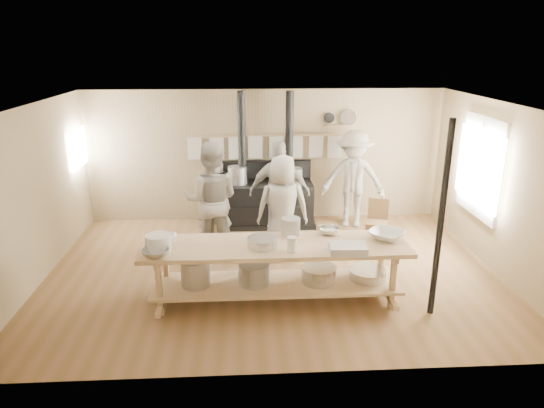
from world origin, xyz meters
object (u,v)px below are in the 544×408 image
object	(u,v)px
roasting_pan	(348,249)
cook_by_window	(353,179)
cook_right	(280,193)
cook_center	(283,208)
chair	(376,230)
cook_far_left	(214,210)
prep_table	(275,266)
cook_left	(211,200)
stove	(266,199)

from	to	relation	value
roasting_pan	cook_by_window	bearing A→B (deg)	76.47
cook_right	roasting_pan	world-z (taller)	cook_right
cook_center	chair	xyz separation A→B (m)	(1.74, 0.54, -0.64)
cook_far_left	chair	xyz separation A→B (m)	(2.87, 0.35, -0.55)
cook_far_left	prep_table	bearing A→B (deg)	107.15
cook_by_window	cook_left	bearing A→B (deg)	-140.09
cook_right	cook_by_window	world-z (taller)	cook_by_window
prep_table	chair	xyz separation A→B (m)	(1.96, 1.99, -0.29)
stove	cook_left	size ratio (longest dim) A/B	1.34
stove	chair	size ratio (longest dim) A/B	3.33
cook_by_window	chair	world-z (taller)	cook_by_window
cook_by_window	chair	bearing A→B (deg)	-57.26
prep_table	roasting_pan	distance (m)	1.05
cook_far_left	cook_right	bearing A→B (deg)	-168.71
prep_table	cook_right	world-z (taller)	cook_right
stove	roasting_pan	size ratio (longest dim) A/B	5.42
cook_center	cook_by_window	world-z (taller)	cook_by_window
cook_far_left	cook_center	bearing A→B (deg)	158.23
cook_left	cook_center	size ratio (longest dim) A/B	1.11
prep_table	chair	distance (m)	2.81
cook_right	cook_by_window	distance (m)	1.64
prep_table	cook_left	size ratio (longest dim) A/B	1.85
cook_left	roasting_pan	distance (m)	2.70
roasting_pan	stove	bearing A→B (deg)	105.31
cook_far_left	cook_by_window	size ratio (longest dim) A/B	0.83
stove	cook_right	xyz separation A→B (m)	(0.21, -0.89, 0.40)
cook_far_left	chair	world-z (taller)	cook_far_left
cook_center	roasting_pan	bearing A→B (deg)	113.80
cook_left	chair	size ratio (longest dim) A/B	2.49
cook_left	prep_table	bearing A→B (deg)	126.41
chair	cook_by_window	bearing A→B (deg)	127.67
roasting_pan	cook_far_left	bearing A→B (deg)	132.82
prep_table	cook_left	xyz separation A→B (m)	(-0.96, 1.61, 0.45)
cook_left	cook_by_window	world-z (taller)	cook_left
stove	cook_left	xyz separation A→B (m)	(-0.96, -1.40, 0.45)
prep_table	cook_left	bearing A→B (deg)	120.64
cook_far_left	cook_center	xyz separation A→B (m)	(1.13, -0.20, 0.09)
cook_right	chair	bearing A→B (deg)	-176.54
stove	chair	world-z (taller)	stove
cook_by_window	chair	xyz separation A→B (m)	(0.27, -0.85, -0.71)
cook_right	chair	size ratio (longest dim) A/B	2.36
cook_left	cook_center	xyz separation A→B (m)	(1.17, -0.16, -0.10)
cook_center	cook_right	bearing A→B (deg)	-87.74
cook_left	chair	bearing A→B (deg)	-166.77
cook_center	chair	world-z (taller)	cook_center
cook_left	cook_right	world-z (taller)	cook_left
cook_by_window	roasting_pan	xyz separation A→B (m)	(-0.76, -3.18, -0.04)
cook_far_left	cook_left	size ratio (longest dim) A/B	0.81
cook_far_left	roasting_pan	distance (m)	2.70
cook_center	cook_by_window	xyz separation A→B (m)	(1.47, 1.39, 0.07)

